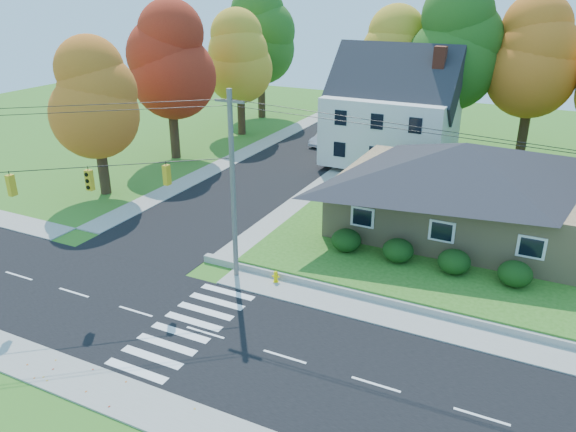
% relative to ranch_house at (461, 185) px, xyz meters
% --- Properties ---
extents(ground, '(120.00, 120.00, 0.00)m').
position_rel_ranch_house_xyz_m(ground, '(-8.00, -16.00, -3.27)').
color(ground, '#3D7923').
extents(road_main, '(90.00, 8.00, 0.02)m').
position_rel_ranch_house_xyz_m(road_main, '(-8.00, -16.00, -3.26)').
color(road_main, black).
rests_on(road_main, ground).
extents(road_cross, '(8.00, 44.00, 0.02)m').
position_rel_ranch_house_xyz_m(road_cross, '(-16.00, 10.00, -3.25)').
color(road_cross, black).
rests_on(road_cross, ground).
extents(sidewalk_north, '(90.00, 2.00, 0.08)m').
position_rel_ranch_house_xyz_m(sidewalk_north, '(-8.00, -11.00, -3.23)').
color(sidewalk_north, '#9C9A90').
rests_on(sidewalk_north, ground).
extents(sidewalk_south, '(90.00, 2.00, 0.08)m').
position_rel_ranch_house_xyz_m(sidewalk_south, '(-8.00, -21.00, -3.23)').
color(sidewalk_south, '#9C9A90').
rests_on(sidewalk_south, ground).
extents(lawn, '(30.00, 30.00, 0.50)m').
position_rel_ranch_house_xyz_m(lawn, '(5.00, 5.00, -3.02)').
color(lawn, '#3D7923').
rests_on(lawn, ground).
extents(ranch_house, '(14.60, 10.60, 5.40)m').
position_rel_ranch_house_xyz_m(ranch_house, '(0.00, 0.00, 0.00)').
color(ranch_house, tan).
rests_on(ranch_house, lawn).
extents(colonial_house, '(10.40, 8.40, 9.60)m').
position_rel_ranch_house_xyz_m(colonial_house, '(-7.96, 12.00, 1.32)').
color(colonial_house, silver).
rests_on(colonial_house, lawn).
extents(hedge_row, '(10.70, 1.70, 1.27)m').
position_rel_ranch_house_xyz_m(hedge_row, '(-0.50, -6.20, -2.13)').
color(hedge_row, '#163A10').
rests_on(hedge_row, lawn).
extents(traffic_infrastructure, '(38.10, 10.66, 10.00)m').
position_rel_ranch_house_xyz_m(traffic_infrastructure, '(-8.15, -14.65, 1.88)').
color(traffic_infrastructure, '#666059').
rests_on(traffic_infrastructure, ground).
extents(tree_lot_0, '(6.72, 6.72, 12.51)m').
position_rel_ranch_house_xyz_m(tree_lot_0, '(-10.00, 18.00, 5.04)').
color(tree_lot_0, '#3F2A19').
rests_on(tree_lot_0, lawn).
extents(tree_lot_1, '(7.84, 7.84, 14.60)m').
position_rel_ranch_house_xyz_m(tree_lot_1, '(-4.00, 17.00, 6.35)').
color(tree_lot_1, '#3F2A19').
rests_on(tree_lot_1, lawn).
extents(tree_lot_2, '(7.28, 7.28, 13.56)m').
position_rel_ranch_house_xyz_m(tree_lot_2, '(2.00, 18.00, 5.70)').
color(tree_lot_2, '#3F2A19').
rests_on(tree_lot_2, lawn).
extents(tree_west_0, '(6.16, 6.16, 11.47)m').
position_rel_ranch_house_xyz_m(tree_west_0, '(-25.00, -4.00, 3.89)').
color(tree_west_0, '#3F2A19').
rests_on(tree_west_0, ground).
extents(tree_west_1, '(7.28, 7.28, 13.56)m').
position_rel_ranch_house_xyz_m(tree_west_1, '(-26.00, 6.00, 5.20)').
color(tree_west_1, '#3F2A19').
rests_on(tree_west_1, ground).
extents(tree_west_2, '(6.72, 6.72, 12.51)m').
position_rel_ranch_house_xyz_m(tree_west_2, '(-25.00, 16.00, 4.54)').
color(tree_west_2, '#3F2A19').
rests_on(tree_west_2, ground).
extents(tree_west_3, '(7.84, 7.84, 14.60)m').
position_rel_ranch_house_xyz_m(tree_west_3, '(-27.00, 24.00, 5.85)').
color(tree_west_3, '#3F2A19').
rests_on(tree_west_3, ground).
extents(white_car, '(1.95, 4.22, 1.34)m').
position_rel_ranch_house_xyz_m(white_car, '(-15.49, 15.82, -2.58)').
color(white_car, '#B1B1C4').
rests_on(white_car, road_cross).
extents(fire_hydrant, '(0.40, 0.31, 0.70)m').
position_rel_ranch_house_xyz_m(fire_hydrant, '(-7.26, -10.53, -2.93)').
color(fire_hydrant, '#EFCF00').
rests_on(fire_hydrant, ground).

